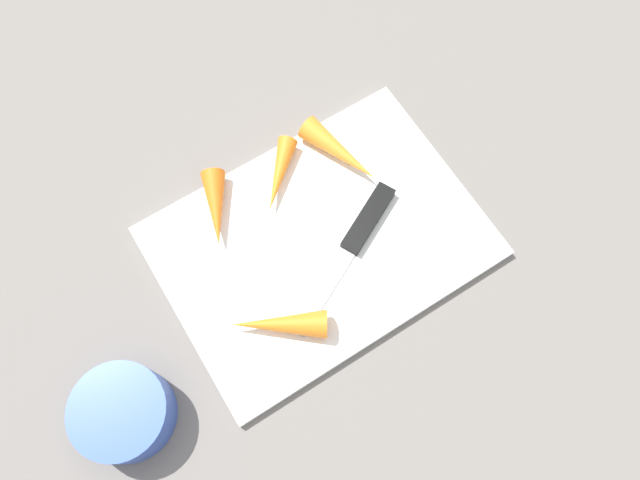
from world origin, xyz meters
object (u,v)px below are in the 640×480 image
carrot_shortest (216,209)px  carrot_longest (340,152)px  carrot_short (276,177)px  knife (362,228)px  small_bowl (124,413)px  carrot_long (279,324)px  cutting_board (320,242)px

carrot_shortest → carrot_longest: 0.16m
carrot_short → knife: bearing=70.4°
carrot_longest → small_bowl: 0.37m
knife → small_bowl: size_ratio=1.90×
carrot_shortest → small_bowl: (0.19, 0.15, 0.00)m
small_bowl → carrot_shortest: bearing=-141.9°
carrot_shortest → small_bowl: size_ratio=0.91×
small_bowl → carrot_short: bearing=-151.2°
carrot_short → carrot_long: size_ratio=0.90×
knife → carrot_shortest: 0.17m
carrot_short → carrot_longest: 0.08m
knife → carrot_longest: (-0.03, -0.09, 0.01)m
knife → carrot_long: carrot_long is taller
cutting_board → carrot_short: bearing=-87.5°
carrot_longest → knife: bearing=-34.4°
carrot_short → carrot_longest: bearing=124.0°
carrot_long → small_bowl: size_ratio=1.04×
cutting_board → carrot_shortest: bearing=-47.5°
carrot_longest → small_bowl: small_bowl is taller
carrot_short → carrot_long: bearing=14.6°
cutting_board → carrot_shortest: size_ratio=3.99×
cutting_board → carrot_short: carrot_short is taller
cutting_board → carrot_longest: size_ratio=3.40×
small_bowl → knife: bearing=-172.5°
cutting_board → carrot_long: bearing=34.5°
carrot_longest → small_bowl: bearing=-86.4°
cutting_board → small_bowl: 0.28m
knife → carrot_long: bearing=-7.8°
carrot_shortest → small_bowl: 0.24m
cutting_board → carrot_shortest: (0.08, -0.09, 0.02)m
knife → carrot_long: (0.14, 0.05, 0.01)m
knife → carrot_shortest: (0.13, -0.11, 0.01)m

